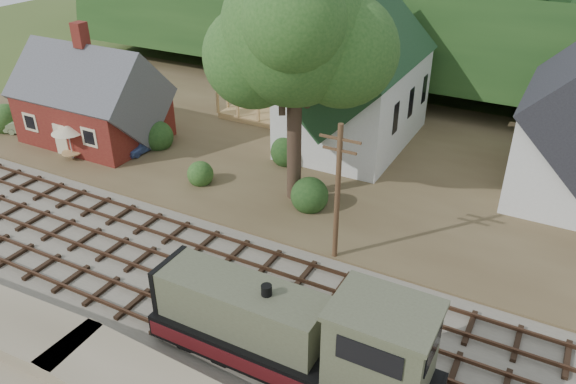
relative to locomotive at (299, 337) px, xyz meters
The scene contains 14 objects.
ground 9.74m from the locomotive, 161.59° to the left, with size 140.00×140.00×0.00m, color #384C1E.
railroad_bed 9.73m from the locomotive, 161.59° to the left, with size 64.00×11.00×0.16m, color #726B5B.
village_flat 22.94m from the locomotive, 113.24° to the left, with size 64.00×26.00×0.30m, color brown.
hillside 45.95m from the locomotive, 101.33° to the left, with size 70.00×28.00×8.00m, color #1E3F19.
ridge 61.70m from the locomotive, 98.41° to the left, with size 80.00×20.00×12.00m, color black.
depot 28.69m from the locomotive, 150.77° to the left, with size 10.80×7.41×9.00m.
church 23.93m from the locomotive, 107.19° to the left, with size 8.40×15.17×13.00m.
timber_frame 29.19m from the locomotive, 120.99° to the left, with size 8.20×6.20×6.99m.
big_tree 16.83m from the locomotive, 117.63° to the left, with size 10.90×8.40×14.70m.
telegraph_pole_near 8.70m from the locomotive, 103.82° to the left, with size 2.20×0.28×8.00m.
locomotive is the anchor object (origin of this frame).
car_blue 24.54m from the locomotive, 145.92° to the left, with size 1.34×3.32×1.13m, color #546EB5.
car_green 33.11m from the locomotive, 158.68° to the left, with size 1.16×3.33×1.10m, color #8AA472.
patio_set 26.10m from the locomotive, 156.62° to the left, with size 2.30×2.30×2.56m.
Camera 1 is at (16.53, -18.05, 18.19)m, focal length 35.00 mm.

